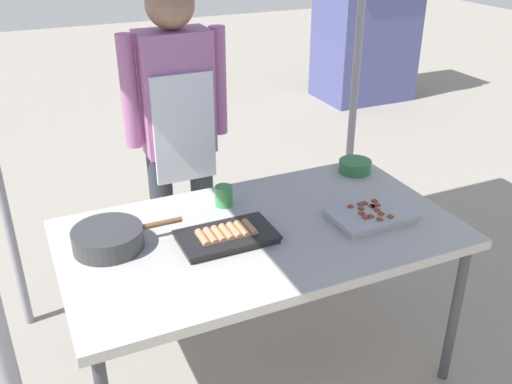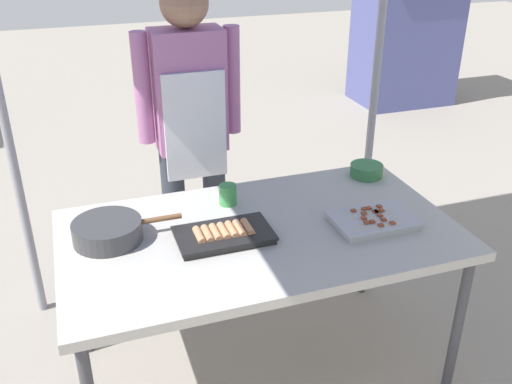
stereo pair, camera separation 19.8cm
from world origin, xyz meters
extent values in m
plane|color=gray|center=(0.00, 0.00, 0.00)|extent=(18.00, 18.00, 0.00)
cube|color=#B7B2A8|center=(0.00, 0.00, 0.73)|extent=(1.60, 0.90, 0.04)
cylinder|color=#3F3F44|center=(0.74, -0.39, 0.35)|extent=(0.04, 0.04, 0.71)
cylinder|color=#3F3F44|center=(-0.74, 0.39, 0.35)|extent=(0.04, 0.04, 0.71)
cylinder|color=#3F3F44|center=(0.74, 0.39, 0.35)|extent=(0.04, 0.04, 0.71)
cylinder|color=gray|center=(-0.95, -0.80, 1.08)|extent=(0.04, 0.04, 2.15)
cylinder|color=gray|center=(0.95, 0.80, 1.08)|extent=(0.04, 0.04, 2.15)
cube|color=black|center=(-0.16, -0.02, 0.76)|extent=(0.37, 0.21, 0.02)
cube|color=black|center=(-0.16, -0.02, 0.78)|extent=(0.38, 0.23, 0.01)
cylinder|color=tan|center=(-0.26, -0.02, 0.79)|extent=(0.03, 0.11, 0.03)
cylinder|color=tan|center=(-0.22, -0.02, 0.79)|extent=(0.03, 0.11, 0.03)
cylinder|color=tan|center=(-0.19, -0.02, 0.79)|extent=(0.03, 0.11, 0.03)
cylinder|color=tan|center=(-0.16, -0.02, 0.79)|extent=(0.03, 0.11, 0.03)
cylinder|color=tan|center=(-0.13, -0.02, 0.79)|extent=(0.03, 0.11, 0.03)
cylinder|color=tan|center=(-0.09, -0.02, 0.79)|extent=(0.03, 0.11, 0.03)
cylinder|color=tan|center=(-0.06, -0.02, 0.79)|extent=(0.03, 0.11, 0.03)
cube|color=#ADADB2|center=(0.46, -0.10, 0.76)|extent=(0.33, 0.22, 0.02)
cube|color=#ADADB2|center=(0.46, -0.10, 0.78)|extent=(0.34, 0.23, 0.01)
cylinder|color=tan|center=(0.46, -0.18, 0.78)|extent=(0.21, 0.01, 0.01)
cube|color=brown|center=(0.45, -0.18, 0.78)|extent=(0.02, 0.02, 0.02)
cube|color=brown|center=(0.51, -0.18, 0.78)|extent=(0.02, 0.02, 0.02)
cylinder|color=tan|center=(0.46, -0.14, 0.78)|extent=(0.21, 0.01, 0.01)
cube|color=brown|center=(0.43, -0.14, 0.78)|extent=(0.02, 0.02, 0.02)
cube|color=brown|center=(0.49, -0.14, 0.78)|extent=(0.02, 0.02, 0.02)
cube|color=brown|center=(0.41, -0.14, 0.78)|extent=(0.02, 0.02, 0.02)
cylinder|color=tan|center=(0.46, -0.10, 0.78)|extent=(0.21, 0.01, 0.01)
cube|color=brown|center=(0.41, -0.10, 0.78)|extent=(0.02, 0.02, 0.02)
cube|color=brown|center=(0.49, -0.10, 0.78)|extent=(0.02, 0.02, 0.02)
cylinder|color=tan|center=(0.46, -0.07, 0.78)|extent=(0.21, 0.01, 0.01)
cube|color=brown|center=(0.52, -0.07, 0.78)|extent=(0.02, 0.02, 0.02)
cube|color=brown|center=(0.49, -0.07, 0.78)|extent=(0.02, 0.02, 0.02)
cube|color=brown|center=(0.43, -0.07, 0.78)|extent=(0.02, 0.02, 0.02)
cube|color=brown|center=(0.49, -0.07, 0.78)|extent=(0.02, 0.02, 0.02)
cylinder|color=tan|center=(0.46, -0.03, 0.78)|extent=(0.21, 0.01, 0.01)
cube|color=brown|center=(0.48, -0.03, 0.78)|extent=(0.02, 0.02, 0.02)
cube|color=brown|center=(0.53, -0.03, 0.78)|extent=(0.02, 0.02, 0.02)
cube|color=brown|center=(0.41, -0.03, 0.78)|extent=(0.02, 0.02, 0.02)
cube|color=brown|center=(0.46, -0.03, 0.78)|extent=(0.02, 0.02, 0.02)
cylinder|color=#38383A|center=(-0.59, 0.12, 0.79)|extent=(0.27, 0.27, 0.08)
cylinder|color=brown|center=(-0.38, 0.12, 0.81)|extent=(0.16, 0.02, 0.02)
cylinder|color=#386B33|center=(-0.59, 0.12, 0.82)|extent=(0.25, 0.25, 0.01)
cylinder|color=#33723F|center=(0.66, 0.33, 0.78)|extent=(0.16, 0.16, 0.06)
cylinder|color=#3F994C|center=(-0.06, 0.26, 0.80)|extent=(0.08, 0.08, 0.09)
cylinder|color=#333842|center=(-0.21, 0.76, 0.42)|extent=(0.12, 0.12, 0.83)
cylinder|color=#333842|center=(0.01, 0.76, 0.42)|extent=(0.12, 0.12, 0.83)
cube|color=#B26B9E|center=(-0.10, 0.76, 1.13)|extent=(0.34, 0.20, 0.59)
cube|color=white|center=(-0.10, 0.65, 0.98)|extent=(0.30, 0.02, 0.53)
cylinder|color=#B26B9E|center=(-0.32, 0.76, 1.16)|extent=(0.08, 0.08, 0.53)
cylinder|color=#B26B9E|center=(0.12, 0.76, 1.16)|extent=(0.08, 0.08, 0.53)
sphere|color=#9E7256|center=(-0.10, 0.76, 1.54)|extent=(0.23, 0.23, 0.23)
cube|color=#4C518C|center=(2.80, 3.38, 0.91)|extent=(0.95, 0.71, 1.83)
camera|label=1|loc=(-0.85, -1.82, 1.93)|focal=40.10mm
camera|label=2|loc=(-0.66, -1.89, 1.93)|focal=40.10mm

